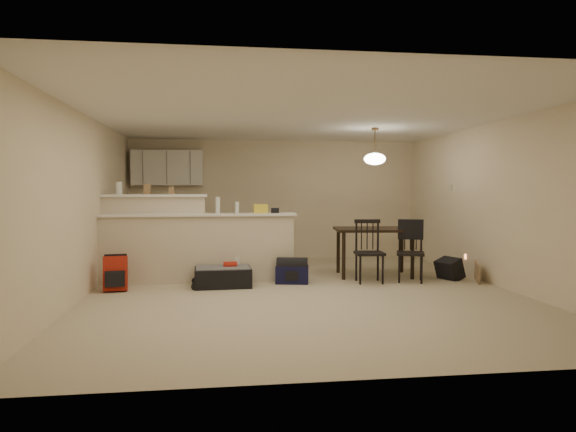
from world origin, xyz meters
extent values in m
plane|color=#BDAF91|center=(0.00, 0.00, 0.00)|extent=(7.00, 7.00, 0.00)
plane|color=white|center=(0.00, 0.00, 2.50)|extent=(7.00, 7.00, 0.00)
cube|color=beige|center=(0.00, 3.50, 1.25)|extent=(6.00, 0.02, 2.50)
cube|color=beige|center=(0.00, -3.50, 1.25)|extent=(6.00, 0.02, 2.50)
cube|color=beige|center=(-3.00, 0.00, 1.25)|extent=(0.02, 7.00, 2.50)
cube|color=beige|center=(3.00, 0.00, 1.25)|extent=(0.02, 7.00, 2.50)
cube|color=beige|center=(-1.50, 0.90, 0.53)|extent=(3.00, 0.28, 1.05)
cube|color=white|center=(-1.50, 0.90, 1.07)|extent=(3.08, 0.38, 0.04)
cube|color=beige|center=(-2.20, 1.12, 0.68)|extent=(1.60, 0.24, 1.35)
cube|color=white|center=(-2.20, 1.12, 1.37)|extent=(1.68, 0.34, 0.04)
cube|color=white|center=(-2.20, 3.32, 1.90)|extent=(1.40, 0.34, 0.70)
cube|color=white|center=(-2.00, 3.19, 0.45)|extent=(1.80, 0.60, 0.90)
cube|color=beige|center=(2.98, 1.55, 1.50)|extent=(0.02, 0.12, 0.12)
cylinder|color=silver|center=(-2.74, 1.12, 1.49)|extent=(0.10, 0.10, 0.20)
cube|color=#906E4A|center=(-2.31, 1.12, 1.47)|extent=(0.10, 0.07, 0.16)
cube|color=#906E4A|center=(-1.93, 1.12, 1.45)|extent=(0.08, 0.06, 0.12)
cylinder|color=silver|center=(-1.19, 0.90, 1.22)|extent=(0.07, 0.07, 0.26)
cylinder|color=silver|center=(-0.89, 0.90, 1.18)|extent=(0.06, 0.06, 0.18)
cube|color=#906E4A|center=(-0.51, 0.90, 1.16)|extent=(0.22, 0.18, 0.14)
cube|color=#906E4A|center=(-0.28, 0.90, 1.13)|extent=(0.12, 0.10, 0.08)
cube|color=black|center=(1.43, 1.11, 0.79)|extent=(1.38, 1.00, 0.04)
cylinder|color=black|center=(0.83, 0.82, 0.39)|extent=(0.06, 0.06, 0.77)
cylinder|color=black|center=(1.95, 0.70, 0.39)|extent=(0.06, 0.06, 0.77)
cylinder|color=black|center=(0.90, 1.51, 0.39)|extent=(0.06, 0.06, 0.77)
cylinder|color=black|center=(2.02, 1.39, 0.39)|extent=(0.06, 0.06, 0.77)
cylinder|color=brown|center=(1.43, 1.11, 2.25)|extent=(0.02, 0.02, 0.50)
cylinder|color=brown|center=(1.43, 1.11, 2.48)|extent=(0.12, 0.12, 0.03)
ellipsoid|color=white|center=(1.43, 1.11, 1.98)|extent=(0.36, 0.36, 0.20)
cube|color=black|center=(-1.12, 0.47, 0.14)|extent=(0.86, 0.57, 0.28)
cube|color=#AB2013|center=(-2.67, 0.35, 0.25)|extent=(0.35, 0.25, 0.50)
cube|color=#101033|center=(-0.05, 0.61, 0.14)|extent=(0.55, 0.37, 0.28)
cube|color=black|center=(2.55, 0.61, 0.17)|extent=(0.39, 0.45, 0.33)
cube|color=#906E4A|center=(2.85, 0.26, 0.16)|extent=(0.14, 0.40, 0.31)
camera|label=1|loc=(-1.17, -7.27, 1.47)|focal=32.00mm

